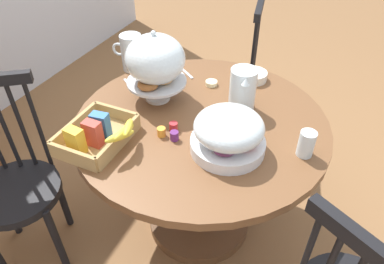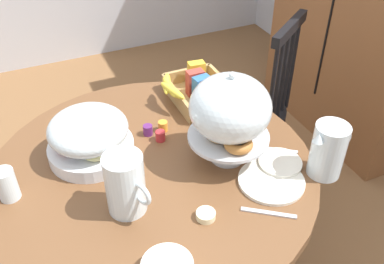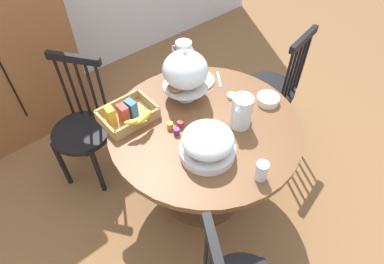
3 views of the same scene
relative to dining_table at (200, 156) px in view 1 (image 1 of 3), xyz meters
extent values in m
plane|color=brown|center=(0.04, 0.10, -0.51)|extent=(10.00, 10.00, 0.00)
cylinder|color=brown|center=(0.00, 0.00, 0.21)|extent=(1.13, 1.13, 0.04)
cylinder|color=brown|center=(0.00, 0.00, -0.13)|extent=(0.14, 0.14, 0.63)
cylinder|color=brown|center=(0.00, 0.00, -0.48)|extent=(0.56, 0.56, 0.06)
cube|color=black|center=(-0.56, -0.68, 0.44)|extent=(0.21, 0.33, 0.05)
cylinder|color=black|center=(0.85, 0.17, -0.06)|extent=(0.40, 0.40, 0.04)
cylinder|color=black|center=(0.96, 0.33, -0.29)|extent=(0.04, 0.04, 0.45)
cylinder|color=black|center=(0.69, 0.28, -0.29)|extent=(0.04, 0.04, 0.45)
cylinder|color=black|center=(1.02, 0.06, -0.29)|extent=(0.04, 0.04, 0.45)
cylinder|color=black|center=(0.74, 0.00, -0.29)|extent=(0.04, 0.04, 0.45)
cylinder|color=black|center=(1.02, 0.04, 0.18)|extent=(0.02, 0.02, 0.48)
cylinder|color=black|center=(0.95, 0.02, 0.18)|extent=(0.02, 0.02, 0.48)
cylinder|color=black|center=(0.88, 0.01, 0.18)|extent=(0.02, 0.02, 0.48)
cylinder|color=black|center=(0.81, 0.00, 0.18)|extent=(0.02, 0.02, 0.48)
cylinder|color=black|center=(0.74, -0.02, 0.18)|extent=(0.02, 0.02, 0.48)
cube|color=black|center=(0.88, 0.01, 0.44)|extent=(0.36, 0.10, 0.05)
cylinder|color=black|center=(-0.51, 0.70, -0.06)|extent=(0.40, 0.40, 0.04)
cylinder|color=black|center=(-0.54, 0.51, -0.29)|extent=(0.04, 0.04, 0.45)
cylinder|color=black|center=(-0.48, 0.90, -0.29)|extent=(0.04, 0.04, 0.45)
cylinder|color=black|center=(-0.31, 0.67, -0.29)|extent=(0.04, 0.04, 0.45)
cylinder|color=black|center=(-0.38, 0.80, 0.18)|extent=(0.02, 0.02, 0.48)
cylinder|color=black|center=(-0.34, 0.74, 0.18)|extent=(0.02, 0.02, 0.48)
cylinder|color=black|center=(-0.30, 0.68, 0.18)|extent=(0.02, 0.02, 0.48)
cylinder|color=silver|center=(0.07, 0.26, 0.24)|extent=(0.12, 0.12, 0.02)
cylinder|color=silver|center=(0.07, 0.26, 0.27)|extent=(0.03, 0.03, 0.09)
cylinder|color=silver|center=(0.07, 0.26, 0.32)|extent=(0.28, 0.28, 0.01)
torus|color=#B27033|center=(0.14, 0.25, 0.35)|extent=(0.10, 0.10, 0.03)
torus|color=#D19347|center=(0.07, 0.29, 0.35)|extent=(0.10, 0.10, 0.03)
torus|color=#935628|center=(-0.01, 0.26, 0.35)|extent=(0.10, 0.10, 0.03)
torus|color=tan|center=(0.07, 0.22, 0.35)|extent=(0.10, 0.10, 0.03)
ellipsoid|color=silver|center=(0.07, 0.26, 0.44)|extent=(0.27, 0.27, 0.22)
sphere|color=silver|center=(0.07, 0.26, 0.56)|extent=(0.02, 0.02, 0.02)
cylinder|color=silver|center=(-0.14, -0.17, 0.25)|extent=(0.30, 0.30, 0.05)
ellipsoid|color=beige|center=(-0.08, -0.17, 0.29)|extent=(0.09, 0.09, 0.03)
ellipsoid|color=#8CBF59|center=(-0.14, -0.11, 0.29)|extent=(0.09, 0.09, 0.03)
ellipsoid|color=#6B2D4C|center=(-0.21, -0.18, 0.29)|extent=(0.09, 0.09, 0.03)
ellipsoid|color=#CC3D33|center=(-0.15, -0.24, 0.29)|extent=(0.09, 0.09, 0.03)
ellipsoid|color=silver|center=(-0.14, -0.17, 0.34)|extent=(0.28, 0.28, 0.13)
cylinder|color=silver|center=(0.15, -0.13, 0.33)|extent=(0.12, 0.12, 0.20)
cylinder|color=orange|center=(0.15, -0.13, 0.30)|extent=(0.11, 0.11, 0.14)
cone|color=silver|center=(0.09, -0.16, 0.41)|extent=(0.05, 0.05, 0.03)
torus|color=silver|center=(0.22, -0.11, 0.34)|extent=(0.07, 0.04, 0.07)
cylinder|color=silver|center=(0.27, 0.52, 0.32)|extent=(0.11, 0.11, 0.19)
cylinder|color=white|center=(0.27, 0.52, 0.29)|extent=(0.10, 0.10, 0.13)
cone|color=silver|center=(0.28, 0.45, 0.41)|extent=(0.04, 0.04, 0.03)
torus|color=silver|center=(0.25, 0.59, 0.33)|extent=(0.03, 0.08, 0.07)
cube|color=tan|center=(-0.31, 0.33, 0.23)|extent=(0.30, 0.22, 0.01)
cube|color=tan|center=(-0.31, 0.22, 0.26)|extent=(0.30, 0.02, 0.07)
cube|color=tan|center=(-0.31, 0.44, 0.26)|extent=(0.30, 0.02, 0.07)
cube|color=tan|center=(-0.46, 0.33, 0.26)|extent=(0.02, 0.22, 0.07)
cube|color=tan|center=(-0.16, 0.33, 0.26)|extent=(0.02, 0.22, 0.07)
cube|color=gold|center=(-0.41, 0.35, 0.29)|extent=(0.05, 0.07, 0.11)
cube|color=#B23D33|center=(-0.35, 0.32, 0.29)|extent=(0.05, 0.07, 0.11)
cube|color=#336BAD|center=(-0.29, 0.32, 0.29)|extent=(0.05, 0.07, 0.11)
ellipsoid|color=yellow|center=(-0.34, 0.19, 0.32)|extent=(0.14, 0.08, 0.05)
ellipsoid|color=yellow|center=(-0.31, 0.19, 0.32)|extent=(0.13, 0.03, 0.05)
ellipsoid|color=yellow|center=(-0.28, 0.19, 0.32)|extent=(0.14, 0.08, 0.05)
cylinder|color=white|center=(0.24, 0.33, 0.23)|extent=(0.22, 0.22, 0.01)
cylinder|color=white|center=(0.18, 0.40, 0.24)|extent=(0.15, 0.15, 0.01)
cylinder|color=white|center=(0.42, -0.11, 0.25)|extent=(0.14, 0.14, 0.04)
cylinder|color=silver|center=(-0.04, -0.46, 0.28)|extent=(0.06, 0.06, 0.11)
cylinder|color=beige|center=(0.29, 0.07, 0.24)|extent=(0.06, 0.06, 0.02)
cylinder|color=#B7282D|center=(-0.12, 0.08, 0.25)|extent=(0.04, 0.04, 0.04)
cylinder|color=orange|center=(-0.17, 0.11, 0.25)|extent=(0.04, 0.04, 0.04)
cylinder|color=#5B2366|center=(-0.17, 0.05, 0.25)|extent=(0.04, 0.04, 0.04)
cube|color=silver|center=(0.12, 0.41, 0.23)|extent=(0.11, 0.15, 0.01)
cube|color=silver|center=(0.10, 0.43, 0.23)|extent=(0.11, 0.15, 0.01)
cube|color=silver|center=(0.35, 0.25, 0.23)|extent=(0.11, 0.15, 0.01)
camera|label=1|loc=(-1.18, -0.49, 1.20)|focal=33.61mm
camera|label=2|loc=(1.07, -0.33, 1.22)|focal=40.19mm
camera|label=3|loc=(-0.92, -0.96, 1.58)|focal=30.43mm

